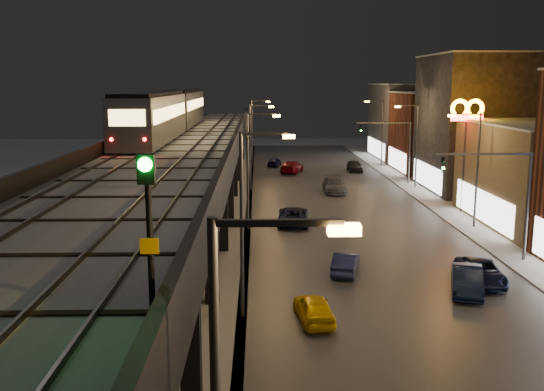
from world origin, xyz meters
name	(u,v)px	position (x,y,z in m)	size (l,w,h in m)	color
road_surface	(346,217)	(7.50, 35.00, 0.03)	(17.00, 120.00, 0.06)	#46474D
sidewalk_right	(463,216)	(17.50, 35.00, 0.07)	(4.00, 120.00, 0.14)	#9FA1A8
under_viaduct_pavement	(186,218)	(-6.00, 35.00, 0.03)	(11.00, 120.00, 0.06)	#9FA1A8
elevated_viaduct	(179,157)	(-6.00, 31.84, 5.62)	(9.00, 100.00, 6.30)	black
viaduct_trackbed	(179,147)	(-6.01, 31.97, 6.39)	(8.40, 100.00, 0.32)	#B2B7C1
viaduct_parapet_streetside	(235,140)	(-1.65, 32.00, 6.85)	(0.30, 100.00, 1.10)	black
viaduct_parapet_far	(122,141)	(-10.35, 32.00, 6.85)	(0.30, 100.00, 1.10)	black
building_d	(487,124)	(23.99, 48.00, 7.08)	(12.20, 13.20, 14.16)	#29292E
building_e	(445,132)	(23.99, 62.00, 5.08)	(12.20, 12.20, 10.16)	maroon
building_f	(417,121)	(23.99, 76.00, 5.58)	(12.20, 16.20, 11.16)	#484848
streetlight_left_1	(247,212)	(-0.43, 13.00, 5.24)	(2.57, 0.28, 9.00)	#38383A
streetlight_left_2	(251,163)	(-0.43, 31.00, 5.24)	(2.57, 0.28, 9.00)	#38383A
streetlight_right_2	(474,162)	(16.73, 31.00, 5.24)	(2.56, 0.28, 9.00)	#38383A
streetlight_left_3	(253,141)	(-0.43, 49.00, 5.24)	(2.57, 0.28, 9.00)	#38383A
streetlight_right_3	(414,140)	(16.73, 49.00, 5.24)	(2.56, 0.28, 9.00)	#38383A
streetlight_left_4	(254,128)	(-0.43, 67.00, 5.24)	(2.57, 0.28, 9.00)	#38383A
streetlight_right_4	(380,128)	(16.73, 67.00, 5.24)	(2.56, 0.28, 9.00)	#38383A
traffic_light_rig_a	(510,192)	(15.84, 22.00, 4.50)	(6.10, 0.34, 7.00)	#38383A
traffic_light_rig_b	(399,145)	(15.84, 52.00, 4.50)	(6.10, 0.34, 7.00)	#38383A
subway_train	(170,111)	(-8.50, 44.93, 8.55)	(3.24, 39.31, 3.88)	gray
rail_signal	(148,201)	(-2.10, -3.11, 8.91)	(0.37, 0.44, 3.22)	black
car_taxi	(314,309)	(2.70, 12.35, 0.65)	(1.53, 3.81, 1.30)	#F4C200
car_near_white	(345,264)	(5.26, 19.69, 0.63)	(1.33, 3.81, 1.26)	#19224E
car_mid_silver	(293,216)	(2.91, 32.51, 0.72)	(2.38, 5.15, 1.43)	black
car_mid_dark	(292,167)	(4.39, 61.05, 0.76)	(2.13, 5.23, 1.52)	maroon
car_far_white	(274,162)	(2.35, 66.92, 0.62)	(1.47, 3.65, 1.24)	black
car_onc_silver	(467,281)	(11.28, 16.05, 0.72)	(1.53, 4.39, 1.45)	black
car_onc_dark	(481,273)	(12.61, 17.64, 0.67)	(2.21, 4.80, 1.33)	#101736
car_onc_white	(334,186)	(7.96, 46.85, 0.76)	(2.14, 5.26, 1.53)	slate
car_onc_red	(355,166)	(12.53, 61.97, 0.72)	(1.71, 4.25, 1.45)	black
sign_mcdonalds	(467,121)	(18.00, 36.90, 8.03)	(2.93, 0.44, 9.89)	#38383A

